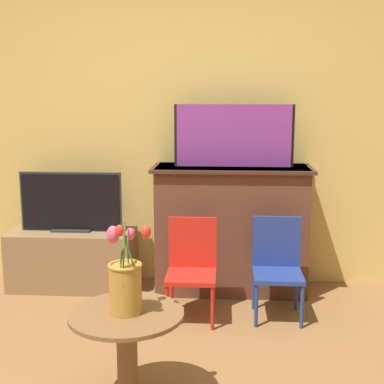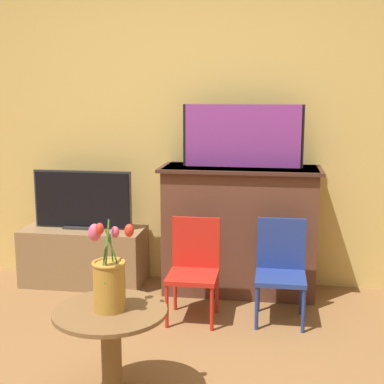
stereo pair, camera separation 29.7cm
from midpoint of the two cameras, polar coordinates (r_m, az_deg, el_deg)
wall_back at (r=4.18m, az=-3.37°, el=8.59°), size 8.00×0.06×2.70m
fireplace_mantel at (r=4.04m, az=2.09°, el=-3.81°), size 1.18×0.46×0.96m
painting at (r=3.93m, az=2.32°, el=6.02°), size 0.88×0.03×0.45m
tv_stand at (r=4.30m, az=-14.53°, el=-6.95°), size 0.95×0.41×0.45m
tv_monitor at (r=4.20m, az=-14.79°, el=-1.13°), size 0.78×0.12×0.45m
chair_red at (r=3.59m, az=-2.42°, el=-7.74°), size 0.33×0.33×0.67m
chair_blue at (r=3.64m, az=6.75°, el=-7.57°), size 0.33×0.33×0.67m
side_table at (r=2.67m, az=-10.27°, el=-15.85°), size 0.55×0.55×0.48m
vase_tulips at (r=2.54m, az=-10.51°, el=-9.50°), size 0.20×0.22×0.45m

